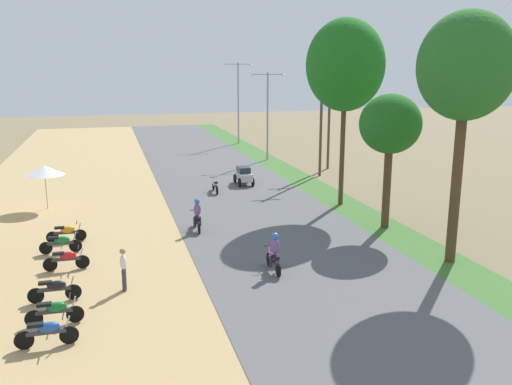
# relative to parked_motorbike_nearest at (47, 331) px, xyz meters

# --- Properties ---
(parked_motorbike_nearest) EXTENTS (1.80, 0.54, 0.94)m
(parked_motorbike_nearest) POSITION_rel_parked_motorbike_nearest_xyz_m (0.00, 0.00, 0.00)
(parked_motorbike_nearest) COLOR black
(parked_motorbike_nearest) RESTS_ON dirt_shoulder
(parked_motorbike_second) EXTENTS (1.80, 0.54, 0.94)m
(parked_motorbike_second) POSITION_rel_parked_motorbike_nearest_xyz_m (0.10, 1.40, 0.00)
(parked_motorbike_second) COLOR black
(parked_motorbike_second) RESTS_ON dirt_shoulder
(parked_motorbike_third) EXTENTS (1.80, 0.54, 0.94)m
(parked_motorbike_third) POSITION_rel_parked_motorbike_nearest_xyz_m (-0.04, 3.25, 0.00)
(parked_motorbike_third) COLOR black
(parked_motorbike_third) RESTS_ON dirt_shoulder
(parked_motorbike_fourth) EXTENTS (1.80, 0.54, 0.94)m
(parked_motorbike_fourth) POSITION_rel_parked_motorbike_nearest_xyz_m (0.16, 6.33, 0.00)
(parked_motorbike_fourth) COLOR black
(parked_motorbike_fourth) RESTS_ON dirt_shoulder
(parked_motorbike_fifth) EXTENTS (1.80, 0.54, 0.94)m
(parked_motorbike_fifth) POSITION_rel_parked_motorbike_nearest_xyz_m (-0.22, 8.53, 0.00)
(parked_motorbike_fifth) COLOR black
(parked_motorbike_fifth) RESTS_ON dirt_shoulder
(parked_motorbike_sixth) EXTENTS (1.80, 0.54, 0.94)m
(parked_motorbike_sixth) POSITION_rel_parked_motorbike_nearest_xyz_m (-0.07, 10.08, 0.00)
(parked_motorbike_sixth) COLOR black
(parked_motorbike_sixth) RESTS_ON dirt_shoulder
(vendor_umbrella) EXTENTS (2.20, 2.20, 2.52)m
(vendor_umbrella) POSITION_rel_parked_motorbike_nearest_xyz_m (-1.56, 16.82, 1.75)
(vendor_umbrella) COLOR #99999E
(vendor_umbrella) RESTS_ON dirt_shoulder
(pedestrian_on_shoulder) EXTENTS (0.29, 0.39, 1.62)m
(pedestrian_on_shoulder) POSITION_rel_parked_motorbike_nearest_xyz_m (2.31, 3.59, 0.41)
(pedestrian_on_shoulder) COLOR #33333D
(pedestrian_on_shoulder) RESTS_ON dirt_shoulder
(median_tree_nearest) EXTENTS (3.80, 3.80, 10.18)m
(median_tree_nearest) POSITION_rel_parked_motorbike_nearest_xyz_m (15.66, 3.09, 7.46)
(median_tree_nearest) COLOR #4C351E
(median_tree_nearest) RESTS_ON median_strip
(median_tree_second) EXTENTS (3.04, 3.04, 6.75)m
(median_tree_second) POSITION_rel_parked_motorbike_nearest_xyz_m (15.43, 8.29, 4.71)
(median_tree_second) COLOR #4C351E
(median_tree_second) RESTS_ON median_strip
(median_tree_third) EXTENTS (4.45, 4.45, 10.70)m
(median_tree_third) POSITION_rel_parked_motorbike_nearest_xyz_m (15.20, 13.29, 7.58)
(median_tree_third) COLOR #4C351E
(median_tree_third) RESTS_ON median_strip
(streetlamp_near) EXTENTS (3.16, 0.20, 7.53)m
(streetlamp_near) POSITION_rel_parked_motorbike_nearest_xyz_m (15.52, 29.68, 3.86)
(streetlamp_near) COLOR gray
(streetlamp_near) RESTS_ON median_strip
(streetlamp_mid) EXTENTS (3.16, 0.20, 8.42)m
(streetlamp_mid) POSITION_rel_parked_motorbike_nearest_xyz_m (15.52, 40.52, 4.32)
(streetlamp_mid) COLOR gray
(streetlamp_mid) RESTS_ON median_strip
(utility_pole_near) EXTENTS (1.80, 0.20, 9.05)m
(utility_pole_near) POSITION_rel_parked_motorbike_nearest_xyz_m (17.37, 21.96, 4.16)
(utility_pole_near) COLOR brown
(utility_pole_near) RESTS_ON ground
(utility_pole_far) EXTENTS (1.80, 0.20, 8.76)m
(utility_pole_far) POSITION_rel_parked_motorbike_nearest_xyz_m (19.09, 24.53, 4.02)
(utility_pole_far) COLOR brown
(utility_pole_far) RESTS_ON ground
(car_hatchback_silver) EXTENTS (1.04, 2.00, 1.23)m
(car_hatchback_silver) POSITION_rel_parked_motorbike_nearest_xyz_m (10.97, 20.16, 0.19)
(car_hatchback_silver) COLOR #B7BCC1
(car_hatchback_silver) RESTS_ON road_strip
(motorbike_ahead_third) EXTENTS (0.54, 1.80, 1.66)m
(motorbike_ahead_third) POSITION_rel_parked_motorbike_nearest_xyz_m (8.12, 3.84, 0.30)
(motorbike_ahead_third) COLOR black
(motorbike_ahead_third) RESTS_ON road_strip
(motorbike_ahead_fourth) EXTENTS (0.54, 1.80, 1.66)m
(motorbike_ahead_fourth) POSITION_rel_parked_motorbike_nearest_xyz_m (6.08, 10.21, 0.30)
(motorbike_ahead_fourth) COLOR black
(motorbike_ahead_fourth) RESTS_ON road_strip
(motorbike_ahead_fifth) EXTENTS (0.54, 1.80, 0.94)m
(motorbike_ahead_fifth) POSITION_rel_parked_motorbike_nearest_xyz_m (8.58, 18.27, 0.02)
(motorbike_ahead_fifth) COLOR black
(motorbike_ahead_fifth) RESTS_ON road_strip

